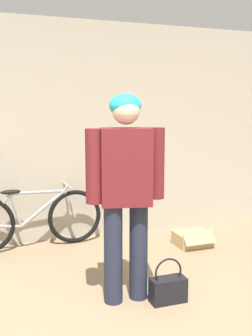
# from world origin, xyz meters

# --- Properties ---
(wall_back) EXTENTS (8.00, 0.07, 2.60)m
(wall_back) POSITION_xyz_m (0.00, 2.89, 1.30)
(wall_back) COLOR #B7AD99
(wall_back) RESTS_ON ground_plane
(person) EXTENTS (0.66, 0.33, 1.70)m
(person) POSITION_xyz_m (0.18, 1.16, 1.00)
(person) COLOR #23283D
(person) RESTS_ON ground_plane
(bicycle) EXTENTS (1.64, 0.46, 0.71)m
(bicycle) POSITION_xyz_m (-0.43, 2.66, 0.34)
(bicycle) COLOR black
(bicycle) RESTS_ON ground_plane
(handbag) EXTENTS (0.30, 0.14, 0.38)m
(handbag) POSITION_xyz_m (0.49, 1.01, 0.12)
(handbag) COLOR black
(handbag) RESTS_ON ground_plane
(cardboard_box) EXTENTS (0.40, 0.37, 0.22)m
(cardboard_box) POSITION_xyz_m (1.34, 2.14, 0.08)
(cardboard_box) COLOR tan
(cardboard_box) RESTS_ON ground_plane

